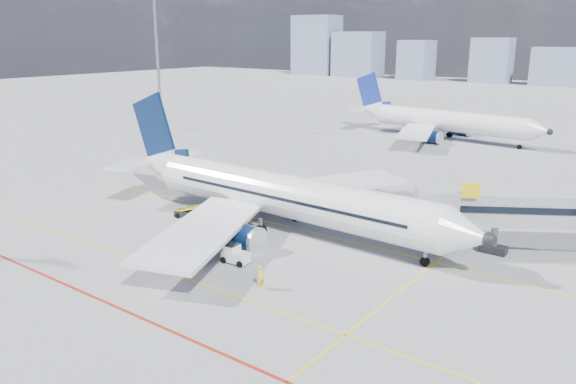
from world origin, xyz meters
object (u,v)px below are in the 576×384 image
at_px(cargo_dolly, 191,245).
at_px(belt_loader, 194,213).
at_px(baggage_tug, 235,254).
at_px(second_aircraft, 441,120).
at_px(main_aircraft, 273,194).
at_px(ramp_worker, 261,277).

xyz_separation_m(cargo_dolly, belt_loader, (-7.26, 7.48, -0.59)).
distance_m(baggage_tug, belt_loader, 12.39).
bearing_deg(baggage_tug, second_aircraft, 93.28).
bearing_deg(belt_loader, second_aircraft, 72.50).
distance_m(main_aircraft, second_aircraft, 54.93).
relative_size(belt_loader, ramp_worker, 3.16).
height_order(second_aircraft, belt_loader, second_aircraft).
xyz_separation_m(baggage_tug, cargo_dolly, (-3.52, -1.38, 0.42)).
relative_size(baggage_tug, belt_loader, 0.42).
bearing_deg(ramp_worker, main_aircraft, 36.46).
bearing_deg(main_aircraft, ramp_worker, -53.81).
height_order(main_aircraft, baggage_tug, main_aircraft).
relative_size(baggage_tug, cargo_dolly, 0.55).
distance_m(cargo_dolly, belt_loader, 10.44).
height_order(second_aircraft, baggage_tug, second_aircraft).
height_order(main_aircraft, belt_loader, main_aircraft).
height_order(main_aircraft, second_aircraft, main_aircraft).
bearing_deg(main_aircraft, second_aircraft, 97.46).
distance_m(main_aircraft, cargo_dolly, 10.44).
bearing_deg(main_aircraft, baggage_tug, -69.22).
relative_size(baggage_tug, ramp_worker, 1.34).
distance_m(second_aircraft, cargo_dolly, 65.11).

